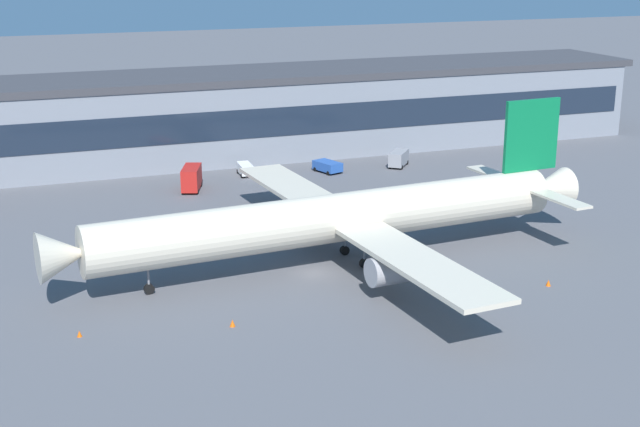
# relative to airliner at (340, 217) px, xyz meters

# --- Properties ---
(ground_plane) EXTENTS (600.00, 600.00, 0.00)m
(ground_plane) POSITION_rel_airliner_xyz_m (-3.74, -1.88, -5.53)
(ground_plane) COLOR #56565B
(terminal_building) EXTENTS (165.51, 19.93, 14.40)m
(terminal_building) POSITION_rel_airliner_xyz_m (-3.74, 58.29, 1.69)
(terminal_building) COLOR gray
(terminal_building) RESTS_ON ground_plane
(airliner) EXTENTS (65.34, 56.23, 17.16)m
(airliner) POSITION_rel_airliner_xyz_m (0.00, 0.00, 0.00)
(airliner) COLOR beige
(airliner) RESTS_ON ground_plane
(crew_van) EXTENTS (5.04, 5.39, 2.55)m
(crew_van) POSITION_rel_airliner_xyz_m (26.79, 40.47, -4.07)
(crew_van) COLOR gray
(crew_van) RESTS_ON ground_plane
(stair_truck) EXTENTS (4.33, 6.46, 3.55)m
(stair_truck) POSITION_rel_airliner_xyz_m (-8.68, 37.53, -3.55)
(stair_truck) COLOR red
(stair_truck) RESTS_ON ground_plane
(follow_me_car) EXTENTS (2.28, 4.53, 1.85)m
(follow_me_car) POSITION_rel_airliner_xyz_m (1.34, 43.75, -4.44)
(follow_me_car) COLOR white
(follow_me_car) RESTS_ON ground_plane
(pushback_tractor) EXTENTS (3.95, 5.37, 1.75)m
(pushback_tractor) POSITION_rel_airliner_xyz_m (14.33, 40.76, -4.48)
(pushback_tractor) COLOR #2651A5
(pushback_tractor) RESTS_ON ground_plane
(traffic_cone_0) EXTENTS (0.55, 0.55, 0.69)m
(traffic_cone_0) POSITION_rel_airliner_xyz_m (-16.20, -12.81, -5.19)
(traffic_cone_0) COLOR #F2590C
(traffic_cone_0) RESTS_ON ground_plane
(traffic_cone_1) EXTENTS (0.54, 0.54, 0.68)m
(traffic_cone_1) POSITION_rel_airliner_xyz_m (18.34, -14.41, -5.19)
(traffic_cone_1) COLOR #F2590C
(traffic_cone_1) RESTS_ON ground_plane
(traffic_cone_2) EXTENTS (0.52, 0.52, 0.65)m
(traffic_cone_2) POSITION_rel_airliner_xyz_m (4.25, -6.56, -5.21)
(traffic_cone_2) COLOR #F2590C
(traffic_cone_2) RESTS_ON ground_plane
(traffic_cone_3) EXTENTS (0.48, 0.48, 0.60)m
(traffic_cone_3) POSITION_rel_airliner_xyz_m (-30.19, -10.03, -5.23)
(traffic_cone_3) COLOR #F2590C
(traffic_cone_3) RESTS_ON ground_plane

